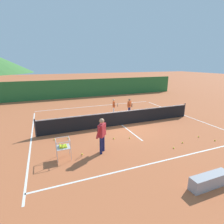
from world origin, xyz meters
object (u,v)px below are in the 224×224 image
(tennis_ball_1, at_px, (215,140))
(tennis_ball_9, at_px, (174,148))
(ball_cart, at_px, (63,146))
(tennis_ball_7, at_px, (130,138))
(tennis_ball_0, at_px, (68,138))
(student_0, at_px, (114,105))
(student_1, at_px, (129,105))
(tennis_ball_6, at_px, (54,140))
(tennis_ball_10, at_px, (82,154))
(instructor, at_px, (102,132))
(courtside_bench, at_px, (209,181))
(tennis_ball_8, at_px, (198,137))
(tennis_ball_5, at_px, (58,147))
(tennis_ball_4, at_px, (114,138))
(tennis_ball_3, at_px, (182,143))
(tennis_net, at_px, (122,118))

(tennis_ball_1, bearing_deg, tennis_ball_9, 177.38)
(ball_cart, xyz_separation_m, tennis_ball_7, (3.66, 0.82, -0.55))
(tennis_ball_1, relative_size, tennis_ball_7, 1.00)
(tennis_ball_0, distance_m, tennis_ball_7, 3.41)
(student_0, xyz_separation_m, tennis_ball_0, (-4.16, -3.50, -0.73))
(student_1, bearing_deg, tennis_ball_6, -154.83)
(ball_cart, distance_m, tennis_ball_10, 0.99)
(tennis_ball_0, bearing_deg, tennis_ball_9, -33.31)
(tennis_ball_0, bearing_deg, instructor, -58.63)
(student_0, distance_m, tennis_ball_0, 5.48)
(ball_cart, relative_size, tennis_ball_1, 13.22)
(tennis_ball_6, relative_size, courtside_bench, 0.05)
(instructor, height_order, ball_cart, instructor)
(tennis_ball_10, xyz_separation_m, courtside_bench, (3.53, -3.67, 0.20))
(tennis_ball_7, bearing_deg, student_1, 63.37)
(ball_cart, xyz_separation_m, courtside_bench, (4.35, -3.66, -0.36))
(tennis_ball_7, bearing_deg, tennis_ball_1, -25.70)
(ball_cart, xyz_separation_m, tennis_ball_10, (0.82, 0.01, -0.55))
(tennis_ball_7, height_order, tennis_ball_9, same)
(tennis_ball_9, bearing_deg, tennis_ball_7, 128.18)
(student_0, xyz_separation_m, student_1, (1.09, -0.61, 0.04))
(ball_cart, relative_size, tennis_ball_8, 13.22)
(ball_cart, bearing_deg, tennis_ball_5, 96.47)
(tennis_ball_4, relative_size, tennis_ball_10, 1.00)
(courtside_bench, bearing_deg, tennis_ball_4, 108.12)
(tennis_ball_5, distance_m, courtside_bench, 6.54)
(instructor, xyz_separation_m, tennis_ball_5, (-1.87, 1.20, -0.96))
(ball_cart, relative_size, tennis_ball_0, 13.22)
(tennis_ball_0, bearing_deg, student_0, 40.11)
(student_1, bearing_deg, tennis_ball_10, -134.95)
(student_0, height_order, tennis_ball_1, student_0)
(courtside_bench, bearing_deg, tennis_ball_3, 61.32)
(tennis_ball_6, xyz_separation_m, tennis_ball_9, (5.36, -3.16, 0.00))
(instructor, distance_m, tennis_ball_9, 3.63)
(tennis_ball_7, bearing_deg, courtside_bench, -81.23)
(tennis_ball_6, bearing_deg, tennis_ball_3, -24.65)
(instructor, relative_size, tennis_ball_1, 24.43)
(instructor, bearing_deg, student_1, 51.56)
(tennis_ball_1, bearing_deg, tennis_ball_5, 163.95)
(tennis_ball_8, xyz_separation_m, courtside_bench, (-3.00, -3.20, 0.20))
(tennis_net, bearing_deg, tennis_ball_0, -165.81)
(tennis_ball_4, distance_m, tennis_ball_10, 2.24)
(tennis_ball_3, bearing_deg, student_1, 92.42)
(ball_cart, distance_m, tennis_ball_9, 5.25)
(tennis_ball_7, bearing_deg, instructor, -154.78)
(tennis_ball_1, relative_size, tennis_ball_10, 1.00)
(tennis_ball_3, relative_size, courtside_bench, 0.05)
(tennis_net, distance_m, courtside_bench, 6.62)
(student_1, height_order, tennis_ball_7, student_1)
(tennis_ball_9, bearing_deg, tennis_ball_1, -2.62)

